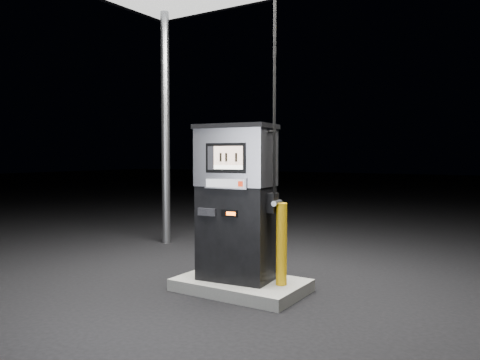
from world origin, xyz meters
The scene contains 5 objects.
ground centered at (0.00, 0.00, 0.00)m, with size 80.00×80.00×0.00m, color black.
pump_island centered at (0.00, 0.00, 0.07)m, with size 1.60×1.00×0.15m, color slate.
fuel_dispenser centered at (-0.05, -0.04, 1.16)m, with size 1.11×0.67×4.07m.
bollard_left centered at (-0.55, -0.03, 0.61)m, with size 0.12×0.12×0.92m, color #EFAF0D.
bollard_right centered at (0.55, 0.05, 0.65)m, with size 0.13×0.13×1.00m, color #EFAF0D.
Camera 1 is at (3.12, -4.98, 1.72)m, focal length 35.00 mm.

